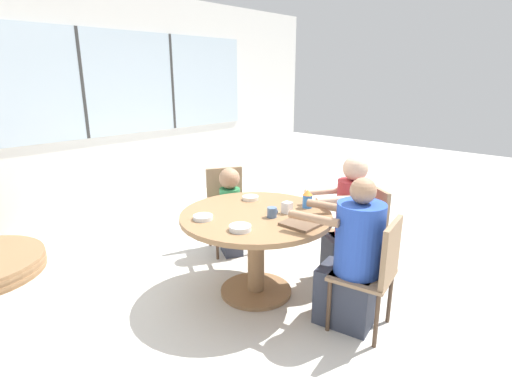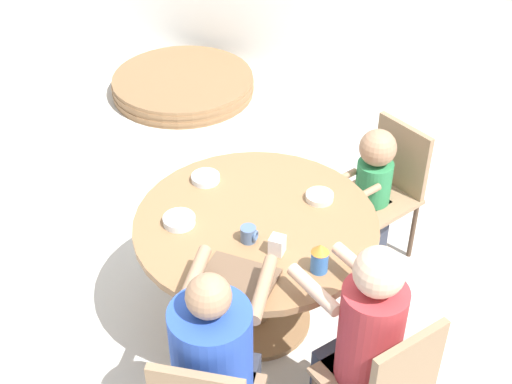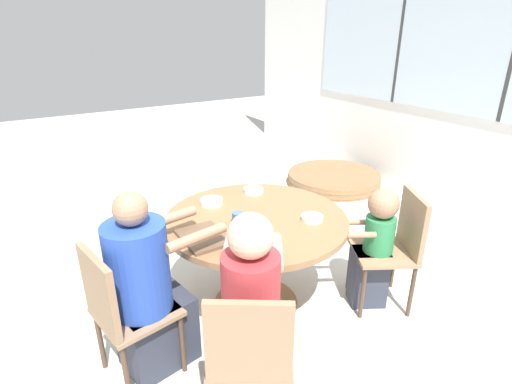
# 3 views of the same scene
# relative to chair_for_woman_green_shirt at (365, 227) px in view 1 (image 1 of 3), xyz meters

# --- Properties ---
(ground_plane) EXTENTS (16.00, 16.00, 0.00)m
(ground_plane) POSITION_rel_chair_for_woman_green_shirt_xyz_m (-0.82, 0.54, -0.50)
(ground_plane) COLOR beige
(wall_back_with_windows) EXTENTS (8.40, 0.08, 2.80)m
(wall_back_with_windows) POSITION_rel_chair_for_woman_green_shirt_xyz_m (-0.82, 3.38, 0.92)
(wall_back_with_windows) COLOR silver
(wall_back_with_windows) RESTS_ON ground_plane
(dining_table) EXTENTS (1.22, 1.22, 0.71)m
(dining_table) POSITION_rel_chair_for_woman_green_shirt_xyz_m (-0.82, 0.54, 0.04)
(dining_table) COLOR olive
(dining_table) RESTS_ON ground_plane
(chair_for_woman_green_shirt) EXTENTS (0.55, 0.55, 0.85)m
(chair_for_woman_green_shirt) POSITION_rel_chair_for_woman_green_shirt_xyz_m (0.00, 0.00, 0.00)
(chair_for_woman_green_shirt) COLOR #937556
(chair_for_woman_green_shirt) RESTS_ON ground_plane
(chair_for_man_blue_shirt) EXTENTS (0.46, 0.46, 0.85)m
(chair_for_man_blue_shirt) POSITION_rel_chair_for_woman_green_shirt_xyz_m (-0.65, -0.42, 0.00)
(chair_for_man_blue_shirt) COLOR #937556
(chair_for_man_blue_shirt) RESTS_ON ground_plane
(chair_for_toddler) EXTENTS (0.55, 0.55, 0.85)m
(chair_for_toddler) POSITION_rel_chair_for_woman_green_shirt_xyz_m (-0.33, 1.40, 0.00)
(chair_for_toddler) COLOR #937556
(chair_for_toddler) RESTS_ON ground_plane
(person_woman_green_shirt) EXTENTS (0.57, 0.51, 1.14)m
(person_woman_green_shirt) POSITION_rel_chair_for_woman_green_shirt_xyz_m (-0.13, 0.09, 0.03)
(person_woman_green_shirt) COLOR #333847
(person_woman_green_shirt) RESTS_ON ground_plane
(person_man_blue_shirt) EXTENTS (0.43, 0.66, 1.12)m
(person_man_blue_shirt) POSITION_rel_chair_for_woman_green_shirt_xyz_m (-0.68, -0.26, -0.00)
(person_man_blue_shirt) COLOR #333847
(person_man_blue_shirt) RESTS_ON ground_plane
(person_toddler) EXTENTS (0.36, 0.42, 0.90)m
(person_toddler) POSITION_rel_chair_for_woman_green_shirt_xyz_m (-0.41, 1.26, -0.06)
(person_toddler) COLOR #333847
(person_toddler) RESTS_ON ground_plane
(food_tray_dark) EXTENTS (0.33, 0.25, 0.02)m
(food_tray_dark) POSITION_rel_chair_for_woman_green_shirt_xyz_m (-0.73, 0.13, 0.22)
(food_tray_dark) COLOR brown
(food_tray_dark) RESTS_ON dining_table
(coffee_mug) EXTENTS (0.08, 0.08, 0.08)m
(coffee_mug) POSITION_rel_chair_for_woman_green_shirt_xyz_m (-0.79, 0.40, 0.25)
(coffee_mug) COLOR slate
(coffee_mug) RESTS_ON dining_table
(sippy_cup) EXTENTS (0.08, 0.08, 0.15)m
(sippy_cup) POSITION_rel_chair_for_woman_green_shirt_xyz_m (-0.42, 0.33, 0.28)
(sippy_cup) COLOR blue
(sippy_cup) RESTS_ON dining_table
(milk_carton_small) EXTENTS (0.07, 0.07, 0.09)m
(milk_carton_small) POSITION_rel_chair_for_woman_green_shirt_xyz_m (-0.64, 0.37, 0.25)
(milk_carton_small) COLOR silver
(milk_carton_small) RESTS_ON dining_table
(bowl_white_shallow) EXTENTS (0.14, 0.14, 0.03)m
(bowl_white_shallow) POSITION_rel_chair_for_woman_green_shirt_xyz_m (-0.58, 0.83, 0.22)
(bowl_white_shallow) COLOR silver
(bowl_white_shallow) RESTS_ON dining_table
(bowl_cereal) EXTENTS (0.16, 0.16, 0.04)m
(bowl_cereal) POSITION_rel_chair_for_woman_green_shirt_xyz_m (-1.16, 0.39, 0.23)
(bowl_cereal) COLOR silver
(bowl_cereal) RESTS_ON dining_table
(bowl_fruit) EXTENTS (0.15, 0.15, 0.03)m
(bowl_fruit) POSITION_rel_chair_for_woman_green_shirt_xyz_m (-1.19, 0.76, 0.22)
(bowl_fruit) COLOR silver
(bowl_fruit) RESTS_ON dining_table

